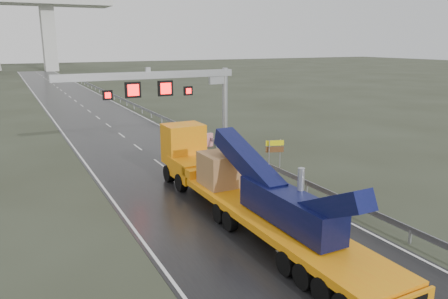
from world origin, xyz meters
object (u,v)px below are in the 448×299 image
exit_sign_pair (275,149)px  striped_barrier (209,140)px  sign_gantry (173,89)px  heavy_haul_truck (233,182)px

exit_sign_pair → striped_barrier: 9.39m
sign_gantry → heavy_haul_truck: size_ratio=0.74×
sign_gantry → striped_barrier: (3.90, 1.54, -5.00)m
sign_gantry → exit_sign_pair: bearing=-57.1°
striped_barrier → heavy_haul_truck: bearing=-112.3°
heavy_haul_truck → exit_sign_pair: 8.94m
exit_sign_pair → striped_barrier: size_ratio=1.93×
heavy_haul_truck → exit_sign_pair: (6.69, 5.94, -0.18)m
sign_gantry → striped_barrier: 6.53m
exit_sign_pair → striped_barrier: exit_sign_pair is taller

